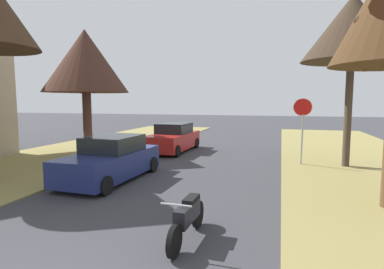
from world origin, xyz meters
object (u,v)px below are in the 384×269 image
object	(u,v)px
stop_sign_far	(302,117)
street_tree_left_mid_b	(85,62)
street_tree_right_mid_b	(353,28)
parked_sedan_navy	(111,160)
parked_motorcycle	(188,217)
parked_sedan_red	(173,138)

from	to	relation	value
stop_sign_far	street_tree_left_mid_b	xyz separation A→B (m)	(-10.38, -0.63, 2.63)
street_tree_left_mid_b	stop_sign_far	bearing A→B (deg)	3.48
street_tree_right_mid_b	stop_sign_far	bearing A→B (deg)	-178.26
parked_sedan_navy	parked_motorcycle	distance (m)	5.67
stop_sign_far	parked_motorcycle	distance (m)	9.12
street_tree_left_mid_b	parked_motorcycle	xyz separation A→B (m)	(7.73, -7.94, -4.29)
street_tree_right_mid_b	parked_sedan_navy	distance (m)	10.96
stop_sign_far	parked_sedan_navy	bearing A→B (deg)	-145.49
street_tree_right_mid_b	parked_sedan_red	size ratio (longest dim) A/B	1.60
street_tree_right_mid_b	street_tree_left_mid_b	bearing A→B (deg)	-176.77
street_tree_right_mid_b	parked_sedan_red	world-z (taller)	street_tree_right_mid_b
stop_sign_far	parked_sedan_red	xyz separation A→B (m)	(-6.73, 2.12, -1.43)
street_tree_left_mid_b	parked_motorcycle	distance (m)	11.88
street_tree_right_mid_b	parked_motorcycle	distance (m)	11.06
parked_sedan_red	stop_sign_far	bearing A→B (deg)	-17.47
stop_sign_far	parked_sedan_red	distance (m)	7.20
parked_sedan_navy	street_tree_left_mid_b	bearing A→B (deg)	132.60
street_tree_left_mid_b	parked_sedan_red	size ratio (longest dim) A/B	1.42
stop_sign_far	street_tree_right_mid_b	distance (m)	4.06
parked_sedan_navy	parked_motorcycle	size ratio (longest dim) A/B	2.18
stop_sign_far	street_tree_left_mid_b	bearing A→B (deg)	-176.52
street_tree_left_mid_b	parked_sedan_red	xyz separation A→B (m)	(3.64, 2.75, -4.05)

